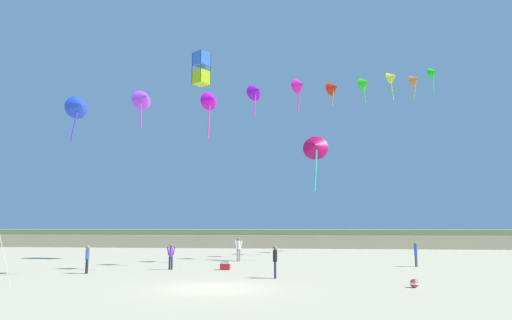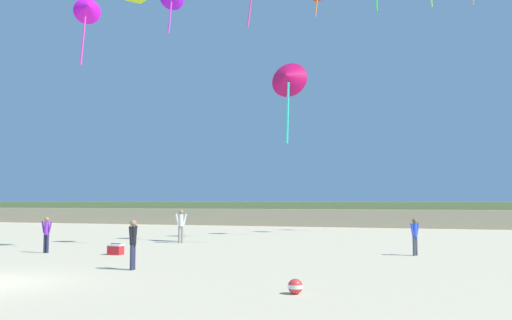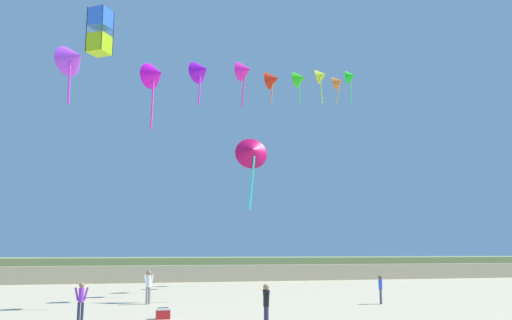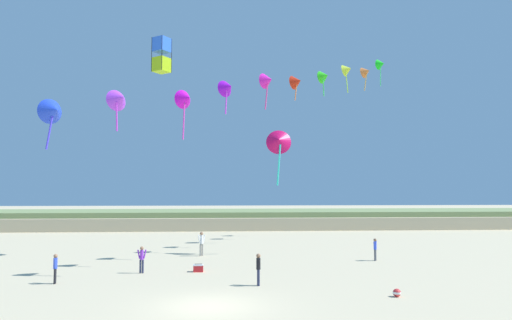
# 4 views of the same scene
# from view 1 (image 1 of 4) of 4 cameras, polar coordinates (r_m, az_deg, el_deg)

# --- Properties ---
(ground_plane) EXTENTS (240.00, 240.00, 0.00)m
(ground_plane) POSITION_cam_1_polar(r_m,az_deg,el_deg) (19.66, -5.35, -15.69)
(ground_plane) COLOR beige
(dune_ridge) EXTENTS (120.00, 12.95, 2.11)m
(dune_ridge) POSITION_cam_1_polar(r_m,az_deg,el_deg) (59.55, 2.73, -9.70)
(dune_ridge) COLOR #BFAE8B
(dune_ridge) RESTS_ON ground
(person_near_left) EXTENTS (0.22, 0.56, 1.59)m
(person_near_left) POSITION_cam_1_polar(r_m,az_deg,el_deg) (23.12, 2.40, -12.31)
(person_near_left) COLOR #282D4C
(person_near_left) RESTS_ON ground
(person_near_right) EXTENTS (0.37, 0.46, 1.49)m
(person_near_right) POSITION_cam_1_polar(r_m,az_deg,el_deg) (31.32, 19.34, -10.90)
(person_near_right) COLOR #474C56
(person_near_right) RESTS_ON ground
(person_mid_center) EXTENTS (0.21, 0.53, 1.50)m
(person_mid_center) POSITION_cam_1_polar(r_m,az_deg,el_deg) (27.01, -20.34, -11.33)
(person_mid_center) COLOR black
(person_mid_center) RESTS_ON ground
(person_far_left) EXTENTS (0.53, 0.21, 1.53)m
(person_far_left) POSITION_cam_1_polar(r_m,az_deg,el_deg) (28.10, -10.59, -11.53)
(person_far_left) COLOR #282D4C
(person_far_left) RESTS_ON ground
(person_far_right) EXTENTS (0.57, 0.38, 1.74)m
(person_far_right) POSITION_cam_1_polar(r_m,az_deg,el_deg) (33.92, -2.19, -10.88)
(person_far_right) COLOR gray
(person_far_right) RESTS_ON ground
(kite_banner_string) EXTENTS (27.82, 30.59, 18.59)m
(kite_banner_string) POSITION_cam_1_polar(r_m,az_deg,el_deg) (33.09, 5.57, 9.04)
(kite_banner_string) COLOR #43B5F0
(large_kite_low_lead) EXTENTS (1.48, 1.48, 2.59)m
(large_kite_low_lead) POSITION_cam_1_polar(r_m,az_deg,el_deg) (36.92, -6.85, 11.27)
(large_kite_low_lead) COLOR #9FCA15
(large_kite_mid_trail) EXTENTS (1.98, 1.18, 4.36)m
(large_kite_mid_trail) POSITION_cam_1_polar(r_m,az_deg,el_deg) (34.38, 7.42, 1.67)
(large_kite_mid_trail) COLOR #D00E54
(beach_cooler) EXTENTS (0.58, 0.41, 0.46)m
(beach_cooler) POSITION_cam_1_polar(r_m,az_deg,el_deg) (27.64, -3.87, -13.10)
(beach_cooler) COLOR red
(beach_cooler) RESTS_ON ground
(beach_ball) EXTENTS (0.36, 0.36, 0.36)m
(beach_ball) POSITION_cam_1_polar(r_m,az_deg,el_deg) (20.85, 19.17, -14.35)
(beach_ball) COLOR red
(beach_ball) RESTS_ON ground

